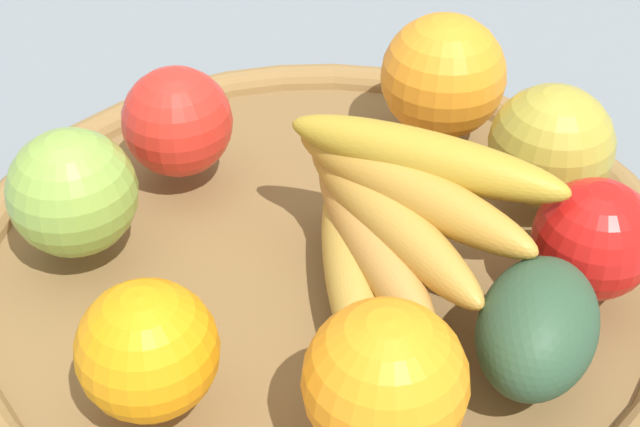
{
  "coord_description": "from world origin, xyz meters",
  "views": [
    {
      "loc": [
        -0.38,
        0.22,
        0.4
      ],
      "look_at": [
        0.0,
        0.0,
        0.06
      ],
      "focal_mm": 54.13,
      "sensor_mm": 36.0,
      "label": 1
    }
  ],
  "objects": [
    {
      "name": "ground_plane",
      "position": [
        0.0,
        0.0,
        0.0
      ],
      "size": [
        2.4,
        2.4,
        0.0
      ],
      "primitive_type": "plane",
      "color": "slate",
      "rests_on": "ground"
    },
    {
      "name": "basket",
      "position": [
        0.0,
        0.0,
        0.02
      ],
      "size": [
        0.44,
        0.44,
        0.04
      ],
      "color": "brown",
      "rests_on": "ground_plane"
    },
    {
      "name": "banana_bunch",
      "position": [
        -0.04,
        -0.02,
        0.08
      ],
      "size": [
        0.16,
        0.15,
        0.08
      ],
      "color": "#B58E38",
      "rests_on": "basket"
    },
    {
      "name": "orange_1",
      "position": [
        -0.14,
        0.05,
        0.08
      ],
      "size": [
        0.09,
        0.09,
        0.08
      ],
      "primitive_type": "sphere",
      "rotation": [
        0.0,
        0.0,
        6.06
      ],
      "color": "orange",
      "rests_on": "basket"
    },
    {
      "name": "apple_0",
      "position": [
        0.07,
        0.12,
        0.08
      ],
      "size": [
        0.09,
        0.09,
        0.07
      ],
      "primitive_type": "sphere",
      "rotation": [
        0.0,
        0.0,
        3.39
      ],
      "color": "#82AB44",
      "rests_on": "basket"
    },
    {
      "name": "orange_2",
      "position": [
        0.06,
        -0.13,
        0.08
      ],
      "size": [
        0.11,
        0.11,
        0.08
      ],
      "primitive_type": "sphere",
      "rotation": [
        0.0,
        0.0,
        4.21
      ],
      "color": "orange",
      "rests_on": "basket"
    },
    {
      "name": "orange_0",
      "position": [
        -0.06,
        0.13,
        0.07
      ],
      "size": [
        0.1,
        0.1,
        0.07
      ],
      "primitive_type": "sphere",
      "rotation": [
        0.0,
        0.0,
        5.64
      ],
      "color": "orange",
      "rests_on": "basket"
    },
    {
      "name": "apple_3",
      "position": [
        -0.03,
        -0.14,
        0.08
      ],
      "size": [
        0.08,
        0.08,
        0.08
      ],
      "primitive_type": "sphere",
      "rotation": [
        0.0,
        0.0,
        3.14
      ],
      "color": "#A79B34",
      "rests_on": "basket"
    },
    {
      "name": "apple_2",
      "position": [
        0.11,
        0.04,
        0.07
      ],
      "size": [
        0.09,
        0.09,
        0.07
      ],
      "primitive_type": "sphere",
      "rotation": [
        0.0,
        0.0,
        1.11
      ],
      "color": "red",
      "rests_on": "basket"
    },
    {
      "name": "apple_1",
      "position": [
        -0.11,
        -0.11,
        0.07
      ],
      "size": [
        0.09,
        0.09,
        0.07
      ],
      "primitive_type": "sphere",
      "rotation": [
        0.0,
        0.0,
        0.42
      ],
      "color": "red",
      "rests_on": "basket"
    },
    {
      "name": "avocado",
      "position": [
        -0.14,
        -0.04,
        0.07
      ],
      "size": [
        0.1,
        0.1,
        0.06
      ],
      "primitive_type": "ellipsoid",
      "rotation": [
        0.0,
        0.0,
        5.37
      ],
      "color": "#2B4B32",
      "rests_on": "basket"
    }
  ]
}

